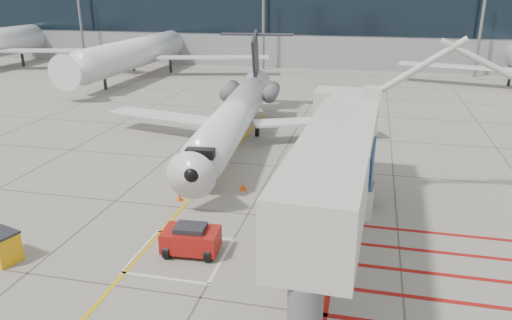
# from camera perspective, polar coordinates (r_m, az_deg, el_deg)

# --- Properties ---
(ground_plane) EXTENTS (260.00, 260.00, 0.00)m
(ground_plane) POSITION_cam_1_polar(r_m,az_deg,el_deg) (24.24, -3.25, -10.19)
(ground_plane) COLOR gray
(ground_plane) RESTS_ON ground
(regional_jet) EXTENTS (25.91, 31.45, 7.73)m
(regional_jet) POSITION_cam_1_polar(r_m,az_deg,el_deg) (36.30, -3.19, 6.43)
(regional_jet) COLOR white
(regional_jet) RESTS_ON ground_plane
(jet_bridge) EXTENTS (10.27, 20.35, 8.00)m
(jet_bridge) POSITION_cam_1_polar(r_m,az_deg,el_deg) (21.80, 8.92, -2.25)
(jet_bridge) COLOR beige
(jet_bridge) RESTS_ON ground_plane
(pushback_tug) EXTENTS (2.70, 1.80, 1.51)m
(pushback_tug) POSITION_cam_1_polar(r_m,az_deg,el_deg) (23.76, -7.45, -8.90)
(pushback_tug) COLOR #9E140F
(pushback_tug) RESTS_ON ground_plane
(baggage_cart) EXTENTS (2.01, 1.39, 1.19)m
(baggage_cart) POSITION_cam_1_polar(r_m,az_deg,el_deg) (31.01, 4.09, -2.19)
(baggage_cart) COLOR #5E5E64
(baggage_cart) RESTS_ON ground_plane
(ground_power_unit) EXTENTS (2.39, 1.51, 1.82)m
(ground_power_unit) POSITION_cam_1_polar(r_m,az_deg,el_deg) (27.81, 10.82, -4.39)
(ground_power_unit) COLOR silver
(ground_power_unit) RESTS_ON ground_plane
(cone_nose) EXTENTS (0.32, 0.32, 0.45)m
(cone_nose) POSITION_cam_1_polar(r_m,az_deg,el_deg) (29.63, -8.74, -4.20)
(cone_nose) COLOR #FD410D
(cone_nose) RESTS_ON ground_plane
(cone_side) EXTENTS (0.39, 0.39, 0.54)m
(cone_side) POSITION_cam_1_polar(r_m,az_deg,el_deg) (30.74, -1.47, -2.99)
(cone_side) COLOR #FF4E0D
(cone_side) RESTS_ON ground_plane
(terminal_building) EXTENTS (180.00, 28.00, 14.00)m
(terminal_building) POSITION_cam_1_polar(r_m,az_deg,el_deg) (90.45, 16.10, 15.43)
(terminal_building) COLOR gray
(terminal_building) RESTS_ON ground_plane
(terminal_glass_band) EXTENTS (180.00, 0.10, 6.00)m
(terminal_glass_band) POSITION_cam_1_polar(r_m,az_deg,el_deg) (76.38, 16.59, 15.56)
(terminal_glass_band) COLOR black
(terminal_glass_band) RESTS_ON ground_plane
(bg_aircraft_b) EXTENTS (35.10, 38.99, 11.70)m
(bg_aircraft_b) POSITION_cam_1_polar(r_m,az_deg,el_deg) (73.57, -12.71, 14.08)
(bg_aircraft_b) COLOR silver
(bg_aircraft_b) RESTS_ON ground_plane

